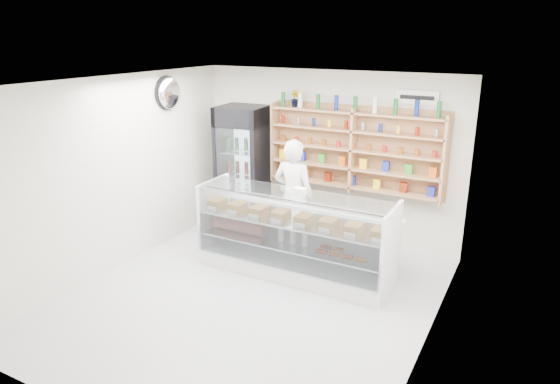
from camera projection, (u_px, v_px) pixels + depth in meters
The scene contains 8 objects.
room at pixel (249, 198), 6.17m from camera, with size 5.00×5.00×5.00m.
display_counter at pixel (295, 251), 7.21m from camera, with size 2.84×0.85×1.24m.
shop_worker at pixel (294, 197), 7.78m from camera, with size 0.67×0.44×1.83m, color silver.
drinks_cooler at pixel (243, 168), 8.69m from camera, with size 0.86×0.84×2.18m.
wall_shelving at pixel (353, 150), 7.85m from camera, with size 2.84×0.28×1.33m.
potted_plant at pixel (295, 98), 8.09m from camera, with size 0.16×0.13×0.28m, color #1E6626.
security_mirror at pixel (170, 93), 7.83m from camera, with size 0.15×0.50×0.50m, color silver.
wall_sign at pixel (417, 97), 7.29m from camera, with size 0.62×0.03×0.20m, color white.
Camera 1 is at (3.10, -4.97, 3.35)m, focal length 32.00 mm.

